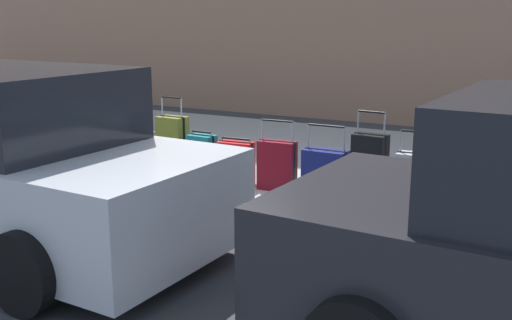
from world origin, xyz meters
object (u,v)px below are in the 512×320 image
Objects in this scene: suitcase_teal_7 at (202,157)px; suitcase_olive_8 at (173,145)px; suitcase_black_10 at (113,145)px; suitcase_olive_1 at (471,186)px; suitcase_silver_9 at (141,151)px; suitcase_red_6 at (236,163)px; fire_hydrant at (33,125)px; parked_car_silver_1 at (2,163)px; suitcase_navy_11 at (82,137)px; suitcase_black_3 at (369,169)px; suitcase_navy_4 at (325,172)px; suitcase_maroon_5 at (277,165)px; suitcase_silver_2 at (416,181)px.

suitcase_olive_8 is (0.47, -0.03, 0.10)m from suitcase_teal_7.
suitcase_olive_1 is at bearing -179.15° from suitcase_black_10.
suitcase_red_6 is at bearing -179.64° from suitcase_silver_9.
parked_car_silver_1 reaches higher than fire_hydrant.
suitcase_red_6 is at bearing 177.03° from suitcase_olive_8.
suitcase_navy_11 reaches higher than suitcase_silver_9.
suitcase_black_3 is 4.13m from suitcase_navy_11.
suitcase_black_3 reaches higher than suitcase_navy_4.
suitcase_olive_8 is at bearing -3.75° from suitcase_teal_7.
suitcase_maroon_5 is (2.17, 0.05, -0.02)m from suitcase_olive_1.
suitcase_navy_4 is 0.81× the size of suitcase_olive_8.
suitcase_silver_2 is at bearing -144.00° from parked_car_silver_1.
suitcase_teal_7 is at bearing -0.73° from suitcase_black_3.
suitcase_silver_2 is 0.83× the size of suitcase_black_3.
suitcase_olive_8 is 1.18× the size of suitcase_black_10.
suitcase_black_10 is (0.48, 0.00, 0.03)m from suitcase_silver_9.
suitcase_olive_8 is at bearing -2.97° from suitcase_red_6.
suitcase_silver_2 is at bearing -179.77° from suitcase_teal_7.
fire_hydrant reaches higher than suitcase_maroon_5.
suitcase_olive_1 is 1.63× the size of suitcase_red_6.
suitcase_navy_4 is at bearing -178.47° from suitcase_black_10.
suitcase_olive_8 is at bearing -0.36° from suitcase_silver_2.
suitcase_silver_2 is 2.17m from suitcase_red_6.
suitcase_olive_8 is 1.34× the size of suitcase_silver_9.
fire_hydrant is at bearing 0.60° from suitcase_navy_4.
suitcase_navy_4 is 1.13m from suitcase_red_6.
suitcase_maroon_5 is 1.05m from suitcase_teal_7.
suitcase_black_10 is (4.63, 0.07, -0.02)m from suitcase_olive_1.
suitcase_maroon_5 is 1.52m from suitcase_olive_8.
suitcase_olive_1 is 2.72m from suitcase_red_6.
suitcase_silver_9 is at bearing -179.79° from suitcase_black_10.
parked_car_silver_1 is (0.21, 2.45, 0.26)m from suitcase_olive_8.
fire_hydrant is at bearing -0.06° from suitcase_teal_7.
suitcase_red_6 is at bearing 3.57° from suitcase_navy_4.
suitcase_olive_1 is 6.17m from fire_hydrant.
suitcase_olive_1 is at bearing -179.21° from suitcase_navy_11.
fire_hydrant is (2.01, -0.03, 0.18)m from suitcase_silver_9.
suitcase_black_10 is at bearing 1.23° from suitcase_teal_7.
suitcase_navy_4 is 3.40m from parked_car_silver_1.
suitcase_olive_1 reaches higher than suitcase_red_6.
suitcase_olive_8 is at bearing -179.36° from fire_hydrant.
fire_hydrant is at bearing -0.34° from suitcase_black_3.
suitcase_silver_9 is 2.44m from parked_car_silver_1.
suitcase_olive_8 is (1.52, -0.04, 0.08)m from suitcase_maroon_5.
suitcase_maroon_5 reaches higher than suitcase_navy_4.
suitcase_teal_7 is 0.79× the size of suitcase_navy_11.
suitcase_olive_8 is (3.14, -0.02, 0.07)m from suitcase_silver_2.
suitcase_black_3 reaches higher than suitcase_silver_2.
parked_car_silver_1 is at bearing 118.24° from suitcase_navy_11.
suitcase_teal_7 is 1.96m from suitcase_navy_11.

